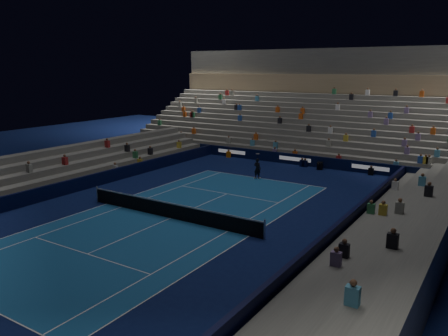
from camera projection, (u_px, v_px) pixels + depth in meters
ground at (171, 218)px, 27.18m from camera, size 90.00×90.00×0.00m
court_surface at (171, 218)px, 27.18m from camera, size 10.97×23.77×0.01m
sponsor_barrier_far at (295, 159)px, 42.27m from camera, size 44.00×0.25×1.00m
sponsor_barrier_east at (324, 243)px, 21.96m from camera, size 0.25×37.00×1.00m
sponsor_barrier_west at (65, 188)px, 32.18m from camera, size 0.25×37.00×1.00m
grandstand_main at (331, 119)px, 49.37m from camera, size 44.00×15.20×11.20m
grandstand_east at (399, 251)px, 20.04m from camera, size 5.00×37.00×2.50m
grandstand_west at (35, 176)px, 33.92m from camera, size 5.00×37.00×2.50m
tennis_net at (170, 210)px, 27.07m from camera, size 12.90×0.10×1.10m
tennis_player at (257, 169)px, 36.76m from camera, size 0.65×0.45×1.71m
broadcast_camera at (320, 166)px, 40.26m from camera, size 0.61×1.01×0.66m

